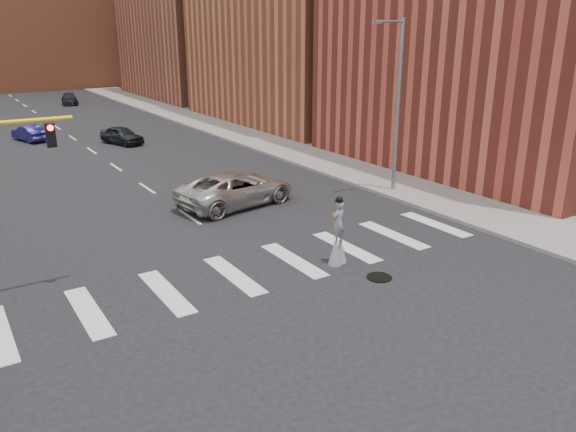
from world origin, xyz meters
The scene contains 11 objects.
ground_plane centered at (0.00, 0.00, 0.00)m, with size 160.00×160.00×0.00m, color black.
sidewalk_right centered at (12.50, 25.00, 0.09)m, with size 5.00×90.00×0.18m, color gray.
manhole centered at (3.00, -2.00, 0.02)m, with size 0.90×0.90×0.04m, color black.
building_far centered at (22.00, 54.00, 10.00)m, with size 16.00×22.00×20.00m, color #984E38.
building_backdrop centered at (6.00, 78.00, 9.00)m, with size 26.00×14.00×18.00m, color #AE5936.
streetlight centered at (10.90, 6.00, 4.90)m, with size 2.05×0.20×9.00m.
stilt_performer centered at (2.54, -0.14, 1.01)m, with size 0.83×0.61×2.66m.
suv_crossing centered at (2.77, 8.53, 0.86)m, with size 2.84×6.16×1.71m, color #B9B7AF.
car_near centered at (2.68, 27.34, 0.67)m, with size 1.59×3.96×1.35m, color black.
car_mid centered at (-3.13, 32.49, 0.62)m, with size 1.32×3.77×1.24m, color navy.
car_far centered at (4.66, 54.31, 0.60)m, with size 1.69×4.17×1.21m, color black.
Camera 1 is at (-9.62, -15.68, 8.47)m, focal length 35.00 mm.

